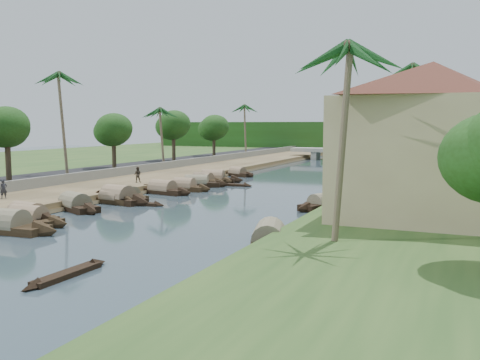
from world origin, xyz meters
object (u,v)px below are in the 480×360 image
at_px(bridge, 358,152).
at_px(person_near, 4,189).
at_px(sampan_0, 4,226).
at_px(sampan_1, 27,217).
at_px(building_near, 431,141).

xyz_separation_m(bridge, person_near, (-16.98, -75.18, -0.07)).
relative_size(bridge, sampan_0, 2.96).
bearing_deg(bridge, sampan_0, -95.61).
height_order(sampan_1, person_near, person_near).
bearing_deg(building_near, sampan_1, -168.39).
xyz_separation_m(sampan_0, sampan_1, (-1.39, 3.46, -0.00)).
relative_size(building_near, sampan_1, 1.93).
bearing_deg(sampan_1, sampan_0, -58.37).
xyz_separation_m(sampan_0, person_near, (-8.79, 8.15, 1.23)).
height_order(bridge, sampan_1, bridge).
xyz_separation_m(bridge, sampan_1, (-9.58, -79.87, -1.31)).
bearing_deg(sampan_1, building_near, 21.29).
bearing_deg(bridge, sampan_1, -96.84).
bearing_deg(building_near, bridge, 104.39).
height_order(bridge, building_near, building_near).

